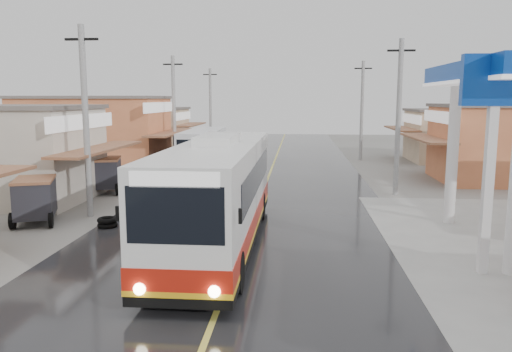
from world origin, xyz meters
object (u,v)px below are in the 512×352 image
object	(u,v)px
second_bus	(203,149)
tricycle_far	(105,173)
tyre_stack	(107,222)
coach_bus	(220,193)
cyclist	(154,195)
tricycle_near	(35,198)

from	to	relation	value
second_bus	tricycle_far	size ratio (longest dim) A/B	3.31
tyre_stack	second_bus	bearing A→B (deg)	87.24
coach_bus	tyre_stack	distance (m)	5.41
coach_bus	tricycle_far	distance (m)	11.94
cyclist	tricycle_far	world-z (taller)	cyclist
cyclist	tricycle_far	bearing A→B (deg)	147.41
tricycle_near	tricycle_far	distance (m)	6.78
second_bus	cyclist	size ratio (longest dim) A/B	4.50
cyclist	tricycle_near	world-z (taller)	cyclist
tricycle_near	coach_bus	bearing A→B (deg)	-37.58
coach_bus	cyclist	bearing A→B (deg)	125.99
second_bus	tricycle_far	bearing A→B (deg)	-113.90
cyclist	tyre_stack	size ratio (longest dim) A/B	2.42
coach_bus	tricycle_far	bearing A→B (deg)	130.06
coach_bus	second_bus	size ratio (longest dim) A/B	1.43
second_bus	tyre_stack	xyz separation A→B (m)	(-0.77, -16.04, -1.32)
second_bus	tricycle_near	distance (m)	16.12
second_bus	cyclist	world-z (taller)	second_bus
coach_bus	cyclist	distance (m)	6.80
cyclist	tyre_stack	bearing A→B (deg)	-91.52
coach_bus	second_bus	distance (m)	18.44
second_bus	tyre_stack	world-z (taller)	second_bus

